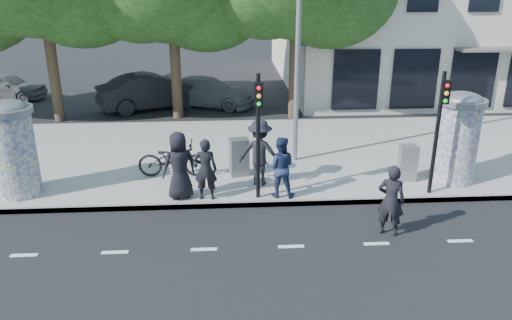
{
  "coord_description": "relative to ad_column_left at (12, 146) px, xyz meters",
  "views": [
    {
      "loc": [
        -1.45,
        -8.57,
        5.89
      ],
      "look_at": [
        -0.68,
        3.5,
        1.36
      ],
      "focal_mm": 35.0,
      "sensor_mm": 36.0,
      "label": 1
    }
  ],
  "objects": [
    {
      "name": "ground",
      "position": [
        7.2,
        -4.5,
        -1.54
      ],
      "size": [
        120.0,
        120.0,
        0.0
      ],
      "primitive_type": "plane",
      "color": "black",
      "rests_on": "ground"
    },
    {
      "name": "sidewalk",
      "position": [
        7.2,
        3.0,
        -1.46
      ],
      "size": [
        40.0,
        8.0,
        0.15
      ],
      "primitive_type": "cube",
      "color": "gray",
      "rests_on": "ground"
    },
    {
      "name": "curb",
      "position": [
        7.2,
        -0.95,
        -1.46
      ],
      "size": [
        40.0,
        0.1,
        0.16
      ],
      "primitive_type": "cube",
      "color": "slate",
      "rests_on": "ground"
    },
    {
      "name": "lane_dash_far",
      "position": [
        7.2,
        -3.1,
        -1.53
      ],
      "size": [
        32.0,
        0.12,
        0.01
      ],
      "primitive_type": "cube",
      "color": "silver",
      "rests_on": "ground"
    },
    {
      "name": "ad_column_left",
      "position": [
        0.0,
        0.0,
        0.0
      ],
      "size": [
        1.36,
        1.36,
        2.65
      ],
      "color": "beige",
      "rests_on": "sidewalk"
    },
    {
      "name": "ad_column_right",
      "position": [
        12.4,
        0.2,
        0.0
      ],
      "size": [
        1.36,
        1.36,
        2.65
      ],
      "color": "beige",
      "rests_on": "sidewalk"
    },
    {
      "name": "traffic_pole_near",
      "position": [
        6.6,
        -0.71,
        0.69
      ],
      "size": [
        0.22,
        0.31,
        3.4
      ],
      "color": "black",
      "rests_on": "sidewalk"
    },
    {
      "name": "traffic_pole_far",
      "position": [
        11.4,
        -0.71,
        0.69
      ],
      "size": [
        0.22,
        0.31,
        3.4
      ],
      "color": "black",
      "rests_on": "sidewalk"
    },
    {
      "name": "street_lamp",
      "position": [
        8.0,
        2.13,
        3.26
      ],
      "size": [
        0.25,
        0.93,
        8.0
      ],
      "color": "slate",
      "rests_on": "sidewalk"
    },
    {
      "name": "ped_a",
      "position": [
        4.49,
        -0.54,
        -0.46
      ],
      "size": [
        1.06,
        0.88,
        1.86
      ],
      "primitive_type": "imported",
      "rotation": [
        0.0,
        0.0,
        3.52
      ],
      "color": "black",
      "rests_on": "sidewalk"
    },
    {
      "name": "ped_b",
      "position": [
        5.19,
        -0.65,
        -0.54
      ],
      "size": [
        0.65,
        0.45,
        1.7
      ],
      "primitive_type": "imported",
      "rotation": [
        0.0,
        0.0,
        3.07
      ],
      "color": "black",
      "rests_on": "sidewalk"
    },
    {
      "name": "ped_c",
      "position": [
        7.2,
        -0.6,
        -0.54
      ],
      "size": [
        0.91,
        0.75,
        1.7
      ],
      "primitive_type": "imported",
      "rotation": [
        0.0,
        0.0,
        3.0
      ],
      "color": "#1E294B",
      "rests_on": "sidewalk"
    },
    {
      "name": "ped_d",
      "position": [
        6.71,
        0.27,
        -0.43
      ],
      "size": [
        1.39,
        1.03,
        1.92
      ],
      "primitive_type": "imported",
      "rotation": [
        0.0,
        0.0,
        2.86
      ],
      "color": "black",
      "rests_on": "sidewalk"
    },
    {
      "name": "man_road",
      "position": [
        9.61,
        -2.63,
        -0.66
      ],
      "size": [
        0.76,
        0.64,
        1.76
      ],
      "primitive_type": "imported",
      "rotation": [
        0.0,
        0.0,
        2.74
      ],
      "color": "black",
      "rests_on": "ground"
    },
    {
      "name": "bicycle",
      "position": [
        4.16,
        1.01,
        -0.84
      ],
      "size": [
        0.82,
        2.11,
        1.09
      ],
      "primitive_type": "imported",
      "rotation": [
        0.0,
        0.0,
        1.53
      ],
      "color": "black",
      "rests_on": "sidewalk"
    },
    {
      "name": "cabinet_left",
      "position": [
        6.14,
        0.99,
        -0.81
      ],
      "size": [
        0.62,
        0.5,
        1.15
      ],
      "primitive_type": "cube",
      "rotation": [
        0.0,
        0.0,
        0.19
      ],
      "color": "slate",
      "rests_on": "sidewalk"
    },
    {
      "name": "cabinet_right",
      "position": [
        11.07,
        0.28,
        -0.85
      ],
      "size": [
        0.55,
        0.42,
        1.08
      ],
      "primitive_type": "cube",
      "rotation": [
        0.0,
        0.0,
        -0.09
      ],
      "color": "gray",
      "rests_on": "sidewalk"
    },
    {
      "name": "car_left",
      "position": [
        -5.13,
        12.06,
        -0.87
      ],
      "size": [
        2.03,
        4.08,
        1.34
      ],
      "primitive_type": "imported",
      "rotation": [
        0.0,
        0.0,
        1.45
      ],
      "color": "#585C60",
      "rests_on": "ground"
    },
    {
      "name": "car_mid",
      "position": [
        2.45,
        9.79,
        -0.73
      ],
      "size": [
        3.62,
        5.19,
        1.62
      ],
      "primitive_type": "imported",
      "rotation": [
        0.0,
        0.0,
        2.0
      ],
      "color": "black",
      "rests_on": "ground"
    },
    {
      "name": "car_right",
      "position": [
        4.92,
        10.2,
        -0.87
      ],
      "size": [
        3.47,
        4.95,
        1.33
      ],
      "primitive_type": "imported",
      "rotation": [
        0.0,
        0.0,
        1.18
      ],
      "color": "slate",
      "rests_on": "ground"
    }
  ]
}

